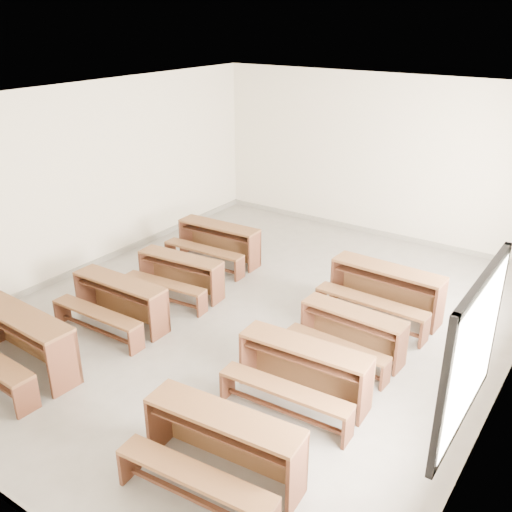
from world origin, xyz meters
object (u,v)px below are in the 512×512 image
Objects in this scene: desk_set_4 at (221,443)px; desk_set_0 at (19,338)px; desk_set_1 at (118,299)px; desk_set_7 at (385,288)px; desk_set_6 at (351,330)px; desk_set_5 at (302,368)px; desk_set_2 at (179,273)px; desk_set_3 at (218,240)px.

desk_set_0 is at bearing 174.51° from desk_set_4.
desk_set_7 is (3.08, 2.46, 0.04)m from desk_set_1.
desk_set_5 is at bearing -90.77° from desk_set_6.
desk_set_1 is at bearing 85.83° from desk_set_0.
desk_set_2 is 1.42m from desk_set_3.
desk_set_0 is 3.25m from desk_set_4.
desk_set_7 reaches higher than desk_set_4.
desk_set_4 is 1.04× the size of desk_set_5.
desk_set_5 reaches higher than desk_set_2.
desk_set_0 is at bearing -91.99° from desk_set_3.
desk_set_0 is at bearing -100.76° from desk_set_2.
desk_set_1 is 1.23m from desk_set_2.
desk_set_3 is at bearing 159.00° from desk_set_6.
desk_set_7 reaches higher than desk_set_3.
desk_set_2 is at bearing -178.88° from desk_set_6.
desk_set_7 is (0.01, 4.00, 0.02)m from desk_set_4.
desk_set_0 is 2.75m from desk_set_2.
desk_set_1 is 3.44m from desk_set_4.
desk_set_7 is (-0.01, 2.46, 0.03)m from desk_set_5.
desk_set_4 is at bearing -93.80° from desk_set_5.
desk_set_7 reaches higher than desk_set_2.
desk_set_0 is 1.18× the size of desk_set_2.
desk_set_2 is at bearing 85.02° from desk_set_1.
desk_set_7 reaches higher than desk_set_1.
desk_set_5 reaches higher than desk_set_6.
desk_set_1 is at bearing -87.80° from desk_set_3.
desk_set_3 is 0.93× the size of desk_set_7.
desk_set_4 is at bearing -89.41° from desk_set_6.
desk_set_3 is (-0.30, 1.38, 0.03)m from desk_set_2.
desk_set_2 is at bearing 132.27° from desk_set_4.
desk_set_0 reaches higher than desk_set_3.
desk_set_3 is 4.21m from desk_set_5.
desk_set_2 is 3.07m from desk_set_6.
desk_set_0 is 5.13m from desk_set_7.
desk_set_4 is 1.54m from desk_set_5.
desk_set_5 is at bearing -1.09° from desk_set_1.
desk_set_5 is at bearing -87.87° from desk_set_7.
desk_set_0 is 1.05× the size of desk_set_4.
desk_set_0 is at bearing -97.81° from desk_set_1.
desk_set_6 is at bearing 41.44° from desk_set_0.
desk_set_5 is 0.95× the size of desk_set_7.
desk_set_0 is 1.14× the size of desk_set_1.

